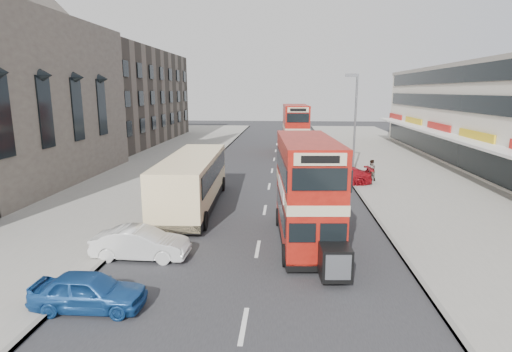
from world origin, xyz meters
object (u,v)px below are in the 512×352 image
at_px(car_right_c, 313,143).
at_px(street_lamp, 354,117).
at_px(bus_second, 295,129).
at_px(car_left_near, 89,291).
at_px(bus_main, 307,191).
at_px(car_left_front, 141,243).
at_px(pedestrian_near, 371,170).
at_px(coach, 192,179).
at_px(cyclist, 323,167).
at_px(car_right_b, 330,160).
at_px(car_right_a, 339,176).

bearing_deg(car_right_c, street_lamp, 10.70).
xyz_separation_m(street_lamp, bus_second, (-4.32, 12.63, -2.08)).
distance_m(car_left_near, car_right_c, 38.84).
xyz_separation_m(bus_main, car_left_front, (-6.89, -2.35, -1.78)).
bearing_deg(bus_main, pedestrian_near, -117.41).
bearing_deg(coach, street_lamp, 39.26).
bearing_deg(coach, car_right_c, 68.92).
xyz_separation_m(pedestrian_near, cyclist, (-3.40, 2.30, -0.25)).
bearing_deg(car_right_b, coach, -31.93).
bearing_deg(car_left_near, coach, -3.87).
xyz_separation_m(car_right_a, car_right_b, (0.15, 7.78, -0.11)).
distance_m(car_right_a, cyclist, 3.36).
xyz_separation_m(bus_second, car_left_near, (-7.18, -34.02, -2.09)).
relative_size(coach, pedestrian_near, 6.63).
distance_m(street_lamp, car_left_near, 24.64).
height_order(car_left_near, car_left_front, car_left_front).
distance_m(coach, pedestrian_near, 14.01).
bearing_deg(pedestrian_near, bus_second, -93.73).
distance_m(street_lamp, car_left_front, 21.08).
bearing_deg(pedestrian_near, cyclist, -57.64).
bearing_deg(pedestrian_near, car_right_a, -3.01).
bearing_deg(bus_second, bus_main, 87.66).
bearing_deg(bus_main, cyclist, -101.96).
bearing_deg(car_left_near, car_right_b, -22.16).
bearing_deg(pedestrian_near, bus_main, 43.26).
bearing_deg(car_left_near, car_right_c, -14.68).
bearing_deg(pedestrian_near, car_left_front, 27.13).
relative_size(street_lamp, car_right_b, 1.98).
distance_m(car_left_front, car_right_c, 34.85).
bearing_deg(car_left_front, car_right_a, -33.88).
distance_m(car_left_front, car_right_b, 24.06).
relative_size(street_lamp, car_right_c, 2.14).
distance_m(bus_second, car_right_b, 8.89).
relative_size(car_right_a, car_right_b, 1.15).
relative_size(bus_main, car_left_front, 2.14).
distance_m(car_right_b, cyclist, 4.67).
height_order(street_lamp, cyclist, street_lamp).
distance_m(bus_main, bus_second, 27.61).
bearing_deg(bus_main, car_left_near, 37.87).
bearing_deg(bus_main, car_left_front, 14.68).
xyz_separation_m(street_lamp, car_right_b, (-1.28, 4.56, -4.21)).
bearing_deg(car_left_near, street_lamp, -28.92).
height_order(pedestrian_near, cyclist, cyclist).
bearing_deg(bus_main, car_right_b, -103.26).
xyz_separation_m(street_lamp, car_right_c, (-2.09, 16.29, -4.14)).
height_order(car_left_front, car_right_c, car_left_front).
bearing_deg(car_right_c, car_right_b, 7.35).
relative_size(car_right_a, cyclist, 2.28).
distance_m(bus_second, pedestrian_near, 15.95).
relative_size(car_right_b, pedestrian_near, 2.50).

